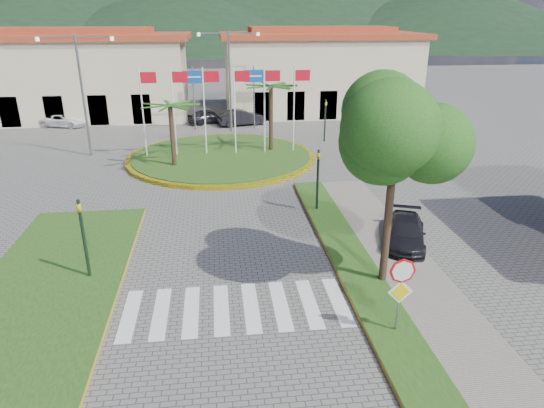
{
  "coord_description": "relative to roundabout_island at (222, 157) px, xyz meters",
  "views": [
    {
      "loc": [
        -0.34,
        -9.9,
        9.25
      ],
      "look_at": [
        1.79,
        8.0,
        2.12
      ],
      "focal_mm": 32.0,
      "sensor_mm": 36.0,
      "label": 1
    }
  ],
  "objects": [
    {
      "name": "traffic_light_left",
      "position": [
        -5.2,
        -15.5,
        1.77
      ],
      "size": [
        0.15,
        0.18,
        3.2
      ],
      "color": "black",
      "rests_on": "ground"
    },
    {
      "name": "direction_sign_east",
      "position": [
        3.0,
        8.97,
        3.36
      ],
      "size": [
        1.6,
        0.14,
        5.2
      ],
      "color": "slate",
      "rests_on": "ground"
    },
    {
      "name": "hill_far_west",
      "position": [
        -55.0,
        118.0,
        10.83
      ],
      "size": [
        140.0,
        140.0,
        22.0
      ],
      "primitive_type": "cone",
      "color": "black",
      "rests_on": "ground"
    },
    {
      "name": "traffic_light_right",
      "position": [
        4.5,
        -10.0,
        1.77
      ],
      "size": [
        0.15,
        0.18,
        3.2
      ],
      "color": "black",
      "rests_on": "ground"
    },
    {
      "name": "car_dark_a",
      "position": [
        -0.91,
        11.67,
        0.46
      ],
      "size": [
        3.99,
        2.81,
        1.26
      ],
      "primitive_type": "imported",
      "rotation": [
        0.0,
        0.0,
        1.97
      ],
      "color": "black",
      "rests_on": "ground"
    },
    {
      "name": "deciduous_tree",
      "position": [
        5.5,
        -17.0,
        5.0
      ],
      "size": [
        3.6,
        3.6,
        6.8
      ],
      "color": "black",
      "rests_on": "ground"
    },
    {
      "name": "car_side_right",
      "position": [
        7.5,
        -14.04,
        0.39
      ],
      "size": [
        2.81,
        4.17,
        1.12
      ],
      "primitive_type": "imported",
      "rotation": [
        0.0,
        0.0,
        -0.35
      ],
      "color": "black",
      "rests_on": "ground"
    },
    {
      "name": "white_van",
      "position": [
        -13.42,
        11.75,
        0.37
      ],
      "size": [
        4.23,
        2.78,
        1.08
      ],
      "primitive_type": "imported",
      "rotation": [
        0.0,
        0.0,
        1.3
      ],
      "color": "white",
      "rests_on": "ground"
    },
    {
      "name": "roundabout_island",
      "position": [
        0.0,
        0.0,
        0.0
      ],
      "size": [
        12.7,
        12.7,
        6.0
      ],
      "color": "yellow",
      "rests_on": "ground"
    },
    {
      "name": "car_dark_b",
      "position": [
        2.0,
        10.49,
        0.51
      ],
      "size": [
        4.36,
        2.45,
        1.36
      ],
      "primitive_type": "imported",
      "rotation": [
        0.0,
        0.0,
        1.83
      ],
      "color": "black",
      "rests_on": "ground"
    },
    {
      "name": "hill_near_back",
      "position": [
        -10.0,
        108.0,
        7.83
      ],
      "size": [
        110.0,
        110.0,
        16.0
      ],
      "primitive_type": "cone",
      "color": "black",
      "rests_on": "ground"
    },
    {
      "name": "crosswalk",
      "position": [
        -0.0,
        -18.0,
        -0.17
      ],
      "size": [
        8.0,
        3.0,
        0.01
      ],
      "primitive_type": "cube",
      "color": "silver",
      "rests_on": "ground"
    },
    {
      "name": "street_lamp_west",
      "position": [
        -9.0,
        2.0,
        4.32
      ],
      "size": [
        4.8,
        0.16,
        8.0
      ],
      "color": "slate",
      "rests_on": "ground"
    },
    {
      "name": "verge_right",
      "position": [
        4.8,
        -20.0,
        -0.08
      ],
      "size": [
        1.6,
        28.0,
        0.18
      ],
      "primitive_type": "cube",
      "color": "#204714",
      "rests_on": "ground"
    },
    {
      "name": "hill_far_east",
      "position": [
        70.0,
        113.0,
        8.83
      ],
      "size": [
        120.0,
        120.0,
        18.0
      ],
      "primitive_type": "cone",
      "color": "black",
      "rests_on": "ground"
    },
    {
      "name": "traffic_light_far",
      "position": [
        8.0,
        4.0,
        1.77
      ],
      "size": [
        0.18,
        0.15,
        3.2
      ],
      "color": "black",
      "rests_on": "ground"
    },
    {
      "name": "direction_sign_west",
      "position": [
        -2.0,
        8.97,
        3.36
      ],
      "size": [
        1.6,
        0.14,
        5.2
      ],
      "color": "slate",
      "rests_on": "ground"
    },
    {
      "name": "building_left",
      "position": [
        -14.0,
        16.0,
        3.73
      ],
      "size": [
        23.32,
        9.54,
        8.05
      ],
      "color": "beige",
      "rests_on": "ground"
    },
    {
      "name": "building_right",
      "position": [
        10.0,
        16.0,
        3.73
      ],
      "size": [
        19.08,
        9.54,
        8.05
      ],
      "color": "beige",
      "rests_on": "ground"
    },
    {
      "name": "sidewalk_right",
      "position": [
        6.0,
        -20.0,
        -0.1
      ],
      "size": [
        4.0,
        28.0,
        0.15
      ],
      "primitive_type": "cube",
      "color": "gray",
      "rests_on": "ground"
    },
    {
      "name": "stop_sign",
      "position": [
        4.9,
        -20.04,
        1.62
      ],
      "size": [
        0.8,
        0.11,
        2.65
      ],
      "color": "slate",
      "rests_on": "ground"
    },
    {
      "name": "street_lamp_centre",
      "position": [
        1.0,
        8.0,
        4.32
      ],
      "size": [
        4.8,
        0.16,
        8.0
      ],
      "color": "slate",
      "rests_on": "ground"
    },
    {
      "name": "ground",
      "position": [
        -0.0,
        -22.0,
        -0.17
      ],
      "size": [
        160.0,
        160.0,
        0.0
      ],
      "primitive_type": "plane",
      "color": "slate",
      "rests_on": "ground"
    },
    {
      "name": "median_left",
      "position": [
        -6.5,
        -16.0,
        -0.08
      ],
      "size": [
        5.0,
        14.0,
        0.18
      ],
      "primitive_type": "cube",
      "color": "#204714",
      "rests_on": "ground"
    }
  ]
}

